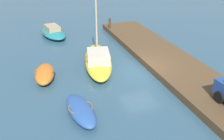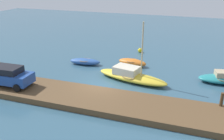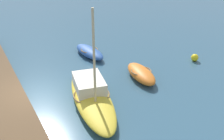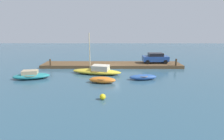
{
  "view_description": "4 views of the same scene",
  "coord_description": "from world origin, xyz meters",
  "px_view_note": "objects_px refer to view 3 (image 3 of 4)",
  "views": [
    {
      "loc": [
        -15.27,
        7.26,
        8.06
      ],
      "look_at": [
        -1.01,
        2.47,
        0.94
      ],
      "focal_mm": 42.46,
      "sensor_mm": 36.0,
      "label": 1
    },
    {
      "loc": [
        7.31,
        -18.14,
        9.21
      ],
      "look_at": [
        -0.12,
        3.17,
        0.53
      ],
      "focal_mm": 40.42,
      "sensor_mm": 36.0,
      "label": 2
    },
    {
      "loc": [
        13.67,
        -2.65,
        8.44
      ],
      "look_at": [
        1.18,
        4.28,
        1.23
      ],
      "focal_mm": 44.03,
      "sensor_mm": 36.0,
      "label": 3
    },
    {
      "loc": [
        -0.23,
        26.77,
        6.45
      ],
      "look_at": [
        -0.09,
        4.5,
        1.05
      ],
      "focal_mm": 29.51,
      "sensor_mm": 36.0,
      "label": 4
    }
  ],
  "objects_px": {
    "dinghy_orange": "(141,74)",
    "rowboat_blue": "(89,52)",
    "sailboat_yellow": "(91,94)",
    "marker_buoy": "(195,58)"
  },
  "relations": [
    {
      "from": "dinghy_orange",
      "to": "marker_buoy",
      "type": "bearing_deg",
      "value": 102.07
    },
    {
      "from": "dinghy_orange",
      "to": "sailboat_yellow",
      "type": "relative_size",
      "value": 0.46
    },
    {
      "from": "rowboat_blue",
      "to": "dinghy_orange",
      "type": "relative_size",
      "value": 1.07
    },
    {
      "from": "sailboat_yellow",
      "to": "marker_buoy",
      "type": "distance_m",
      "value": 8.95
    },
    {
      "from": "dinghy_orange",
      "to": "marker_buoy",
      "type": "height_order",
      "value": "dinghy_orange"
    },
    {
      "from": "dinghy_orange",
      "to": "sailboat_yellow",
      "type": "distance_m",
      "value": 4.04
    },
    {
      "from": "marker_buoy",
      "to": "sailboat_yellow",
      "type": "bearing_deg",
      "value": -82.1
    },
    {
      "from": "dinghy_orange",
      "to": "rowboat_blue",
      "type": "bearing_deg",
      "value": -156.28
    },
    {
      "from": "rowboat_blue",
      "to": "marker_buoy",
      "type": "relative_size",
      "value": 6.42
    },
    {
      "from": "dinghy_orange",
      "to": "marker_buoy",
      "type": "relative_size",
      "value": 6.01
    }
  ]
}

